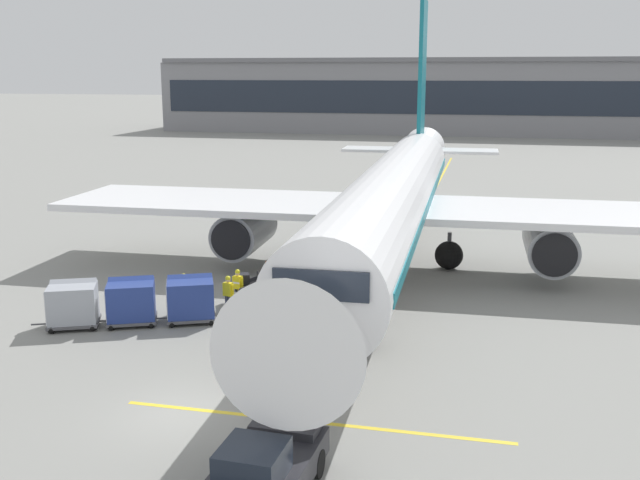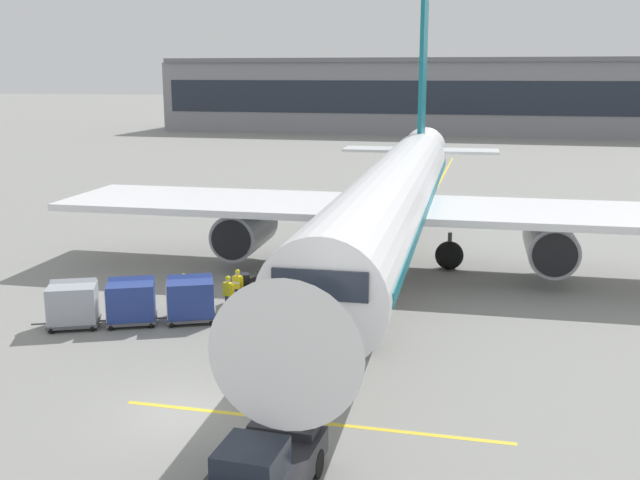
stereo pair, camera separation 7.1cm
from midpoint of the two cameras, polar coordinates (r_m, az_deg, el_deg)
The scene contains 15 objects.
ground_plane at distance 23.92m, azimuth -10.45°, elevation -12.92°, with size 600.00×600.00×0.00m, color gray.
parked_airplane at distance 38.74m, azimuth 5.58°, elevation 3.15°, with size 35.57×45.86×15.41m.
belt_loader at distance 33.56m, azimuth -3.87°, elevation -3.66°, with size 5.50×3.38×2.58m.
baggage_cart_lead at distance 31.78m, azimuth -9.96°, elevation -4.41°, with size 2.81×2.26×1.91m.
baggage_cart_second at distance 31.96m, azimuth -14.34°, elevation -4.53°, with size 2.81×2.26×1.91m.
baggage_cart_third at distance 32.26m, azimuth -18.47°, elevation -4.63°, with size 2.81×2.26×1.91m.
pushback_tug at distance 18.95m, azimuth -4.47°, elevation -17.21°, with size 2.31×4.50×1.83m.
ground_crew_by_loader at distance 33.32m, azimuth -6.37°, elevation -3.49°, with size 0.55×0.34×1.74m.
ground_crew_by_carts at distance 32.33m, azimuth -7.10°, elevation -4.02°, with size 0.56×0.33×1.74m.
ground_crew_marshaller at distance 33.00m, azimuth -10.42°, elevation -3.79°, with size 0.54×0.37×1.74m.
ground_crew_wingwalker at distance 30.96m, azimuth -4.38°, elevation -4.72°, with size 0.56×0.30×1.74m.
safety_cone_engine_keepout at distance 39.24m, azimuth -4.21°, elevation -2.01°, with size 0.53×0.53×0.61m.
apron_guidance_line_lead_in at distance 38.78m, azimuth 5.34°, elevation -2.65°, with size 0.20×110.00×0.01m.
apron_guidance_line_stop_bar at distance 23.01m, azimuth -0.69°, elevation -13.77°, with size 12.00×0.20×0.01m.
terminal_building at distance 132.21m, azimuth 12.08°, elevation 10.73°, with size 108.50×19.24×12.53m.
Camera 1 is at (8.87, -19.68, 10.28)m, focal length 41.77 mm.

